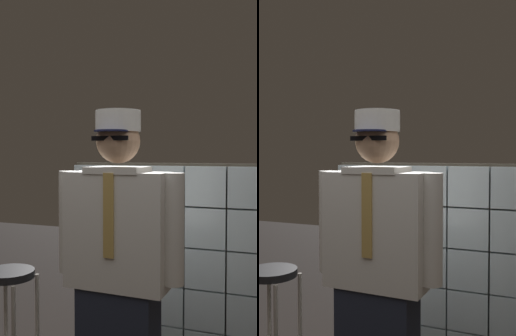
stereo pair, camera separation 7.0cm
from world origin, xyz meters
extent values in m
cube|color=silver|center=(-0.61, 1.31, 0.15)|extent=(0.29, 0.08, 0.29)
cube|color=silver|center=(-0.61, 1.31, 0.45)|extent=(0.29, 0.08, 0.29)
cube|color=silver|center=(-0.30, 1.31, 0.45)|extent=(0.29, 0.08, 0.29)
cube|color=silver|center=(0.00, 1.31, 0.45)|extent=(0.29, 0.08, 0.29)
cube|color=silver|center=(0.30, 1.31, 0.45)|extent=(0.29, 0.08, 0.29)
cube|color=silver|center=(0.61, 1.31, 0.45)|extent=(0.29, 0.08, 0.29)
cube|color=silver|center=(-0.61, 1.31, 0.75)|extent=(0.29, 0.08, 0.29)
cube|color=silver|center=(-0.30, 1.31, 0.75)|extent=(0.29, 0.08, 0.29)
cube|color=silver|center=(0.00, 1.31, 0.75)|extent=(0.29, 0.08, 0.29)
cube|color=silver|center=(0.30, 1.31, 0.75)|extent=(0.29, 0.08, 0.29)
cube|color=silver|center=(0.61, 1.31, 0.75)|extent=(0.29, 0.08, 0.29)
cube|color=silver|center=(-0.61, 1.31, 1.05)|extent=(0.29, 0.08, 0.29)
cube|color=silver|center=(-0.30, 1.31, 1.05)|extent=(0.29, 0.08, 0.29)
cube|color=silver|center=(0.00, 1.31, 1.05)|extent=(0.29, 0.08, 0.29)
cube|color=silver|center=(0.30, 1.31, 1.05)|extent=(0.29, 0.08, 0.29)
cube|color=silver|center=(0.61, 1.31, 1.05)|extent=(0.29, 0.08, 0.29)
cube|color=silver|center=(-0.61, 1.31, 1.36)|extent=(0.29, 0.08, 0.29)
cube|color=silver|center=(-0.30, 1.31, 1.36)|extent=(0.29, 0.08, 0.29)
cube|color=silver|center=(0.00, 1.31, 1.36)|extent=(0.29, 0.08, 0.29)
cube|color=silver|center=(0.30, 1.31, 1.36)|extent=(0.29, 0.08, 0.29)
cube|color=silver|center=(0.61, 1.31, 1.36)|extent=(0.29, 0.08, 0.29)
cube|color=#4C4438|center=(0.00, 1.37, 0.75)|extent=(1.54, 0.02, 1.54)
cube|color=silver|center=(-0.01, 0.39, 1.19)|extent=(0.55, 0.25, 0.62)
cube|color=tan|center=(-0.02, 0.27, 1.28)|extent=(0.06, 0.01, 0.43)
cube|color=silver|center=(-0.01, 0.39, 1.51)|extent=(0.31, 0.26, 0.04)
sphere|color=tan|center=(-0.01, 0.39, 1.66)|extent=(0.24, 0.24, 0.24)
ellipsoid|color=black|center=(-0.02, 0.34, 1.62)|extent=(0.16, 0.09, 0.11)
cube|color=black|center=(-0.02, 0.28, 1.67)|extent=(0.20, 0.02, 0.02)
cylinder|color=#191E47|center=(-0.02, 0.30, 1.71)|extent=(0.18, 0.18, 0.01)
cylinder|color=white|center=(-0.01, 0.39, 1.77)|extent=(0.24, 0.24, 0.11)
cylinder|color=silver|center=(0.29, 0.38, 1.21)|extent=(0.11, 0.11, 0.57)
cylinder|color=silver|center=(-0.32, 0.40, 1.21)|extent=(0.11, 0.11, 0.57)
cylinder|color=black|center=(-0.90, 0.62, 0.78)|extent=(0.34, 0.34, 0.05)
cylinder|color=#A59E93|center=(-1.03, 0.76, 0.38)|extent=(0.03, 0.03, 0.76)
cylinder|color=#A59E93|center=(-0.77, 0.76, 0.38)|extent=(0.03, 0.03, 0.76)
camera|label=1|loc=(0.77, -1.57, 1.59)|focal=42.44mm
camera|label=2|loc=(0.84, -1.55, 1.59)|focal=42.44mm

